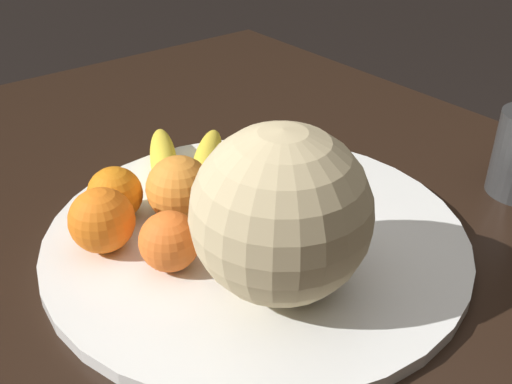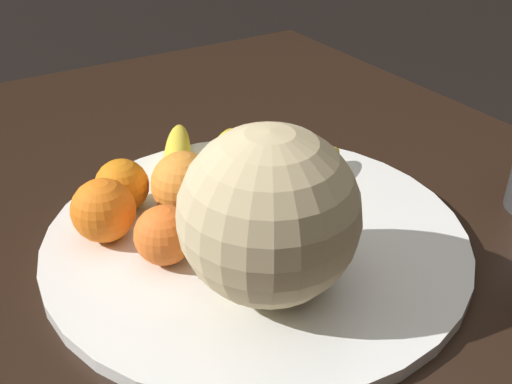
{
  "view_description": "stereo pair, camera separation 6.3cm",
  "coord_description": "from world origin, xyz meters",
  "views": [
    {
      "loc": [
        -0.38,
        0.33,
        1.12
      ],
      "look_at": [
        0.04,
        0.0,
        0.79
      ],
      "focal_mm": 42.0,
      "sensor_mm": 36.0,
      "label": 1
    },
    {
      "loc": [
        -0.41,
        0.28,
        1.12
      ],
      "look_at": [
        0.04,
        0.0,
        0.79
      ],
      "focal_mm": 42.0,
      "sensor_mm": 36.0,
      "label": 2
    }
  ],
  "objects": [
    {
      "name": "kitchen_table",
      "position": [
        0.0,
        0.0,
        0.64
      ],
      "size": [
        1.4,
        0.99,
        0.73
      ],
      "color": "black",
      "rests_on": "ground_plane"
    },
    {
      "name": "fruit_bowl",
      "position": [
        0.04,
        0.0,
        0.73
      ],
      "size": [
        0.46,
        0.46,
        0.01
      ],
      "color": "white",
      "rests_on": "kitchen_table"
    },
    {
      "name": "melon",
      "position": [
        -0.04,
        0.04,
        0.82
      ],
      "size": [
        0.17,
        0.17,
        0.17
      ],
      "color": "#C6B284",
      "rests_on": "fruit_bowl"
    },
    {
      "name": "banana_bunch",
      "position": [
        0.16,
        -0.05,
        0.76
      ],
      "size": [
        0.25,
        0.25,
        0.04
      ],
      "rotation": [
        0.0,
        0.0,
        5.44
      ],
      "color": "#473819",
      "rests_on": "fruit_bowl"
    },
    {
      "name": "orange_front_left",
      "position": [
        0.12,
        0.14,
        0.78
      ],
      "size": [
        0.07,
        0.07,
        0.07
      ],
      "color": "orange",
      "rests_on": "fruit_bowl"
    },
    {
      "name": "orange_front_right",
      "position": [
        0.12,
        0.05,
        0.78
      ],
      "size": [
        0.07,
        0.07,
        0.07
      ],
      "color": "orange",
      "rests_on": "fruit_bowl"
    },
    {
      "name": "orange_mid_center",
      "position": [
        0.05,
        0.1,
        0.77
      ],
      "size": [
        0.06,
        0.06,
        0.06
      ],
      "color": "orange",
      "rests_on": "fruit_bowl"
    },
    {
      "name": "orange_back_left",
      "position": [
        0.06,
        -0.02,
        0.77
      ],
      "size": [
        0.07,
        0.07,
        0.07
      ],
      "color": "orange",
      "rests_on": "fruit_bowl"
    },
    {
      "name": "orange_back_right",
      "position": [
        0.16,
        0.11,
        0.77
      ],
      "size": [
        0.06,
        0.06,
        0.06
      ],
      "color": "orange",
      "rests_on": "fruit_bowl"
    },
    {
      "name": "produce_tag",
      "position": [
        0.08,
        0.04,
        0.74
      ],
      "size": [
        0.07,
        0.07,
        0.0
      ],
      "rotation": [
        0.0,
        0.0,
        0.81
      ],
      "color": "white",
      "rests_on": "fruit_bowl"
    }
  ]
}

